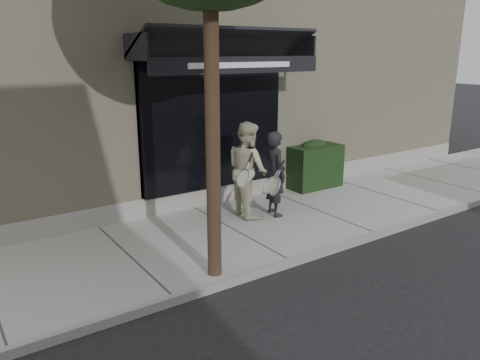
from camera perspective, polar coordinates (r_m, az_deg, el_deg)
ground at (r=9.77m, az=9.11°, el=-4.18°), size 80.00×80.00×0.00m
sidewalk at (r=9.75m, az=9.12°, el=-3.85°), size 20.00×3.00×0.12m
curb at (r=8.77m, az=16.10°, el=-6.46°), size 20.00×0.10×0.14m
building_facade at (r=13.24m, az=-5.61°, el=13.17°), size 14.30×8.04×5.64m
hedge at (r=11.18m, az=8.99°, el=1.86°), size 1.30×0.70×1.14m
pedestrian_front at (r=9.09m, az=4.30°, el=0.74°), size 0.83×0.91×1.66m
pedestrian_back at (r=9.03m, az=0.95°, el=1.33°), size 0.82×0.97×1.86m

